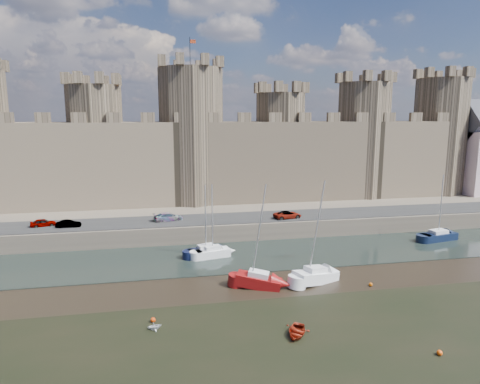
{
  "coord_description": "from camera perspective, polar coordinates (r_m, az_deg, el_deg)",
  "views": [
    {
      "loc": [
        -3.74,
        -27.07,
        17.82
      ],
      "look_at": [
        5.61,
        22.0,
        8.7
      ],
      "focal_mm": 32.0,
      "sensor_mm": 36.0,
      "label": 1
    }
  ],
  "objects": [
    {
      "name": "castle",
      "position": [
        75.38,
        -8.43,
        5.56
      ],
      "size": [
        108.5,
        11.0,
        29.0
      ],
      "color": "#42382B",
      "rests_on": "quay"
    },
    {
      "name": "sailboat_5",
      "position": [
        47.39,
        10.02,
        -10.88
      ],
      "size": [
        5.52,
        3.77,
        11.11
      ],
      "rotation": [
        0.0,
        0.0,
        0.38
      ],
      "color": "white",
      "rests_on": "ground"
    },
    {
      "name": "buoy_5",
      "position": [
        37.32,
        25.07,
        -18.85
      ],
      "size": [
        0.43,
        0.43,
        0.43
      ],
      "primitive_type": "sphere",
      "color": "#E24A0A",
      "rests_on": "ground"
    },
    {
      "name": "ground",
      "position": [
        32.62,
        -2.66,
        -22.78
      ],
      "size": [
        160.0,
        160.0,
        0.0
      ],
      "primitive_type": "plane",
      "color": "black",
      "rests_on": "ground"
    },
    {
      "name": "car_0",
      "position": [
        65.04,
        -24.77,
        -3.74
      ],
      "size": [
        3.52,
        2.07,
        1.12
      ],
      "primitive_type": "imported",
      "rotation": [
        0.0,
        0.0,
        1.81
      ],
      "color": "gray",
      "rests_on": "quay"
    },
    {
      "name": "buoy_3",
      "position": [
        47.92,
        17.03,
        -11.7
      ],
      "size": [
        0.4,
        0.4,
        0.4
      ],
      "primitive_type": "sphere",
      "color": "#CD5509",
      "rests_on": "ground"
    },
    {
      "name": "sailboat_4",
      "position": [
        45.48,
        2.49,
        -11.65
      ],
      "size": [
        5.03,
        3.4,
        10.96
      ],
      "rotation": [
        0.0,
        0.0,
        -0.37
      ],
      "color": "maroon",
      "rests_on": "ground"
    },
    {
      "name": "dinghy_3",
      "position": [
        38.21,
        -11.33,
        -17.13
      ],
      "size": [
        1.25,
        1.09,
        0.64
      ],
      "primitive_type": "imported",
      "rotation": [
        1.57,
        0.0,
        1.61
      ],
      "color": "silver",
      "rests_on": "ground"
    },
    {
      "name": "buoy_1",
      "position": [
        39.45,
        -11.52,
        -16.37
      ],
      "size": [
        0.45,
        0.45,
        0.45
      ],
      "primitive_type": "sphere",
      "color": "#C83608",
      "rests_on": "ground"
    },
    {
      "name": "water_channel",
      "position": [
        54.2,
        -6.31,
        -8.87
      ],
      "size": [
        160.0,
        12.0,
        0.08
      ],
      "primitive_type": "cube",
      "color": "black",
      "rests_on": "ground"
    },
    {
      "name": "car_2",
      "position": [
        63.06,
        -9.55,
        -3.29
      ],
      "size": [
        4.47,
        2.66,
        1.22
      ],
      "primitive_type": "imported",
      "rotation": [
        0.0,
        0.0,
        1.81
      ],
      "color": "gray",
      "rests_on": "quay"
    },
    {
      "name": "dinghy_4",
      "position": [
        36.98,
        7.55,
        -18.04
      ],
      "size": [
        3.08,
        3.44,
        0.59
      ],
      "primitive_type": "imported",
      "rotation": [
        1.57,
        0.0,
        5.81
      ],
      "color": "maroon",
      "rests_on": "ground"
    },
    {
      "name": "sailboat_1",
      "position": [
        54.96,
        -4.55,
        -7.79
      ],
      "size": [
        4.88,
        3.07,
        9.13
      ],
      "rotation": [
        0.0,
        0.0,
        0.31
      ],
      "color": "black",
      "rests_on": "ground"
    },
    {
      "name": "car_1",
      "position": [
        63.09,
        -21.91,
        -3.97
      ],
      "size": [
        3.24,
        1.14,
        1.07
      ],
      "primitive_type": "imported",
      "rotation": [
        0.0,
        0.0,
        1.57
      ],
      "color": "gray",
      "rests_on": "quay"
    },
    {
      "name": "sailboat_2",
      "position": [
        54.35,
        -3.67,
        -7.97
      ],
      "size": [
        4.56,
        2.55,
        9.29
      ],
      "rotation": [
        0.0,
        0.0,
        0.21
      ],
      "color": "white",
      "rests_on": "ground"
    },
    {
      "name": "sailboat_3",
      "position": [
        67.57,
        24.93,
        -5.28
      ],
      "size": [
        5.68,
        3.04,
        9.45
      ],
      "rotation": [
        0.0,
        0.0,
        0.18
      ],
      "color": "black",
      "rests_on": "ground"
    },
    {
      "name": "car_3",
      "position": [
        63.96,
        6.35,
        -3.04
      ],
      "size": [
        4.51,
        2.73,
        1.17
      ],
      "primitive_type": "imported",
      "rotation": [
        0.0,
        0.0,
        1.77
      ],
      "color": "gray",
      "rests_on": "quay"
    },
    {
      "name": "road",
      "position": [
        63.06,
        -7.08,
        -3.75
      ],
      "size": [
        160.0,
        7.0,
        0.1
      ],
      "primitive_type": "cube",
      "color": "black",
      "rests_on": "quay"
    },
    {
      "name": "quay",
      "position": [
        88.71,
        -8.18,
        -0.53
      ],
      "size": [
        160.0,
        60.0,
        2.5
      ],
      "primitive_type": "cube",
      "color": "#4C443A",
      "rests_on": "ground"
    }
  ]
}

